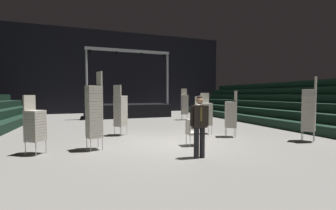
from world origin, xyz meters
The scene contains 14 objects.
ground_plane centered at (0.00, 0.00, -0.05)m, with size 22.00×30.00×0.10m, color slate.
arena_end_wall centered at (0.00, 15.00, 4.00)m, with size 22.00×0.30×8.00m, color black.
bleacher_bank_right centered at (8.75, 1.00, 1.35)m, with size 4.50×24.00×2.70m.
stage_riser centered at (0.00, 10.51, 0.58)m, with size 6.55×3.34×5.16m.
man_with_tie centered at (0.11, -2.00, 1.02)m, with size 0.57×0.25×1.79m.
chair_stack_front_left centered at (2.19, 1.34, 0.94)m, with size 0.49×0.49×1.88m.
chair_stack_front_right centered at (3.49, 6.74, 1.11)m, with size 0.51×0.51×2.22m.
chair_stack_mid_left centered at (-4.39, 0.00, 0.90)m, with size 0.61×0.61×1.79m.
chair_stack_mid_right centered at (-2.69, -0.04, 1.28)m, with size 0.56×0.56×2.56m.
chair_stack_mid_centre centered at (2.83, 0.36, 0.98)m, with size 0.59×0.59×1.96m.
chair_stack_rear_left centered at (-1.56, 2.29, 1.11)m, with size 0.62×0.62×2.22m.
chair_stack_rear_right centered at (5.10, -1.42, 1.24)m, with size 0.61×0.61×2.48m.
chair_stack_rear_centre centered at (2.75, 2.98, 0.86)m, with size 0.57×0.57×1.71m.
loose_chair_near_man centered at (0.54, -0.56, 0.53)m, with size 0.47×0.47×0.95m.
Camera 1 is at (-2.80, -7.58, 1.82)m, focal length 23.63 mm.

